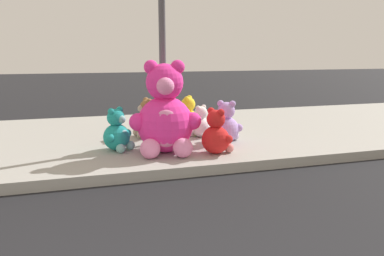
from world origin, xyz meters
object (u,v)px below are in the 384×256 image
object	(u,v)px
plush_pink_large	(165,116)
plush_white	(200,124)
plush_red	(217,135)
plush_lavender	(226,125)
sign_pole	(162,40)
plush_brown	(147,121)
plush_teal	(117,133)
plush_yellow	(187,117)

from	to	relation	value
plush_pink_large	plush_white	xyz separation A→B (m)	(0.82, 0.86, -0.33)
plush_red	plush_lavender	xyz separation A→B (m)	(0.40, 0.62, 0.01)
plush_lavender	plush_white	bearing A→B (deg)	121.39
plush_pink_large	plush_white	bearing A→B (deg)	46.37
sign_pole	plush_brown	xyz separation A→B (m)	(-0.20, 0.55, -1.42)
plush_white	plush_red	size ratio (longest dim) A/B	0.83
sign_pole	plush_pink_large	bearing A→B (deg)	-99.06
plush_teal	plush_lavender	xyz separation A→B (m)	(1.82, 0.03, 0.02)
plush_pink_large	plush_red	world-z (taller)	plush_pink_large
plush_brown	plush_lavender	size ratio (longest dim) A/B	0.98
sign_pole	plush_red	size ratio (longest dim) A/B	4.61
plush_teal	plush_brown	xyz separation A→B (m)	(0.59, 0.81, 0.01)
sign_pole	plush_yellow	world-z (taller)	sign_pole
plush_brown	plush_lavender	world-z (taller)	plush_lavender
plush_pink_large	plush_lavender	xyz separation A→B (m)	(1.13, 0.35, -0.27)
plush_lavender	plush_teal	bearing A→B (deg)	-179.17
sign_pole	plush_white	world-z (taller)	sign_pole
plush_red	plush_lavender	bearing A→B (deg)	57.20
plush_pink_large	plush_brown	bearing A→B (deg)	95.14
plush_teal	plush_brown	distance (m)	1.00
plush_lavender	sign_pole	bearing A→B (deg)	167.16
plush_teal	plush_lavender	bearing A→B (deg)	0.83
sign_pole	plush_yellow	size ratio (longest dim) A/B	4.62
plush_teal	plush_pink_large	bearing A→B (deg)	-25.33
plush_brown	plush_lavender	bearing A→B (deg)	-32.41
plush_teal	plush_yellow	bearing A→B (deg)	36.43
plush_pink_large	plush_brown	size ratio (longest dim) A/B	1.98
plush_yellow	plush_red	bearing A→B (deg)	-89.56
plush_pink_large	plush_red	distance (m)	0.82
sign_pole	plush_brown	distance (m)	1.53
sign_pole	plush_teal	world-z (taller)	sign_pole
plush_white	plush_lavender	size ratio (longest dim) A/B	0.81
plush_brown	plush_teal	bearing A→B (deg)	-126.20
sign_pole	plush_white	xyz separation A→B (m)	(0.73, 0.27, -1.47)
plush_red	plush_lavender	size ratio (longest dim) A/B	0.97
plush_teal	plush_red	xyz separation A→B (m)	(1.42, -0.60, 0.01)
sign_pole	plush_pink_large	size ratio (longest dim) A/B	2.29
plush_white	plush_lavender	distance (m)	0.60
plush_pink_large	plush_white	world-z (taller)	plush_pink_large
plush_brown	plush_red	bearing A→B (deg)	-59.39
plush_red	plush_white	bearing A→B (deg)	85.33
sign_pole	plush_yellow	xyz separation A→B (m)	(0.62, 0.78, -1.42)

